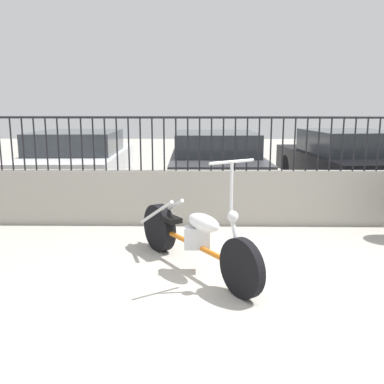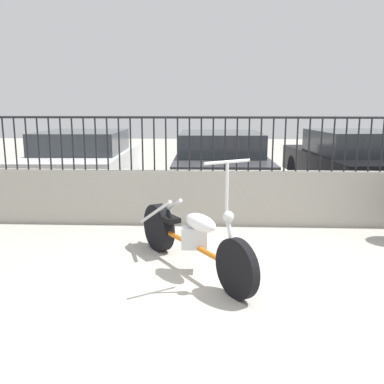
{
  "view_description": "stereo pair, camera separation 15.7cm",
  "coord_description": "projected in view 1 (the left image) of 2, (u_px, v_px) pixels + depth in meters",
  "views": [
    {
      "loc": [
        -0.28,
        -4.02,
        1.82
      ],
      "look_at": [
        -0.37,
        1.53,
        0.7
      ],
      "focal_mm": 40.0,
      "sensor_mm": 36.0,
      "label": 1
    },
    {
      "loc": [
        -0.12,
        -4.01,
        1.82
      ],
      "look_at": [
        -0.37,
        1.53,
        0.7
      ],
      "focal_mm": 40.0,
      "sensor_mm": 36.0,
      "label": 2
    }
  ],
  "objects": [
    {
      "name": "fence_railing",
      "position": [
        217.0,
        135.0,
        6.42
      ],
      "size": [
        9.67,
        0.04,
        0.82
      ],
      "color": "black",
      "rests_on": "low_wall"
    },
    {
      "name": "low_wall",
      "position": [
        217.0,
        198.0,
        6.61
      ],
      "size": [
        9.67,
        0.18,
        0.85
      ],
      "color": "#9E998E",
      "rests_on": "ground_plane"
    },
    {
      "name": "car_white",
      "position": [
        79.0,
        160.0,
        9.24
      ],
      "size": [
        2.01,
        4.31,
        1.3
      ],
      "rotation": [
        0.0,
        0.0,
        1.6
      ],
      "color": "black",
      "rests_on": "ground_plane"
    },
    {
      "name": "car_black",
      "position": [
        346.0,
        160.0,
        9.26
      ],
      "size": [
        2.28,
        4.26,
        1.31
      ],
      "rotation": [
        0.0,
        0.0,
        1.68
      ],
      "color": "black",
      "rests_on": "ground_plane"
    },
    {
      "name": "car_dark_grey",
      "position": [
        215.0,
        161.0,
        9.18
      ],
      "size": [
        1.93,
        4.36,
        1.28
      ],
      "rotation": [
        0.0,
        0.0,
        1.59
      ],
      "color": "black",
      "rests_on": "ground_plane"
    },
    {
      "name": "motorcycle_orange",
      "position": [
        189.0,
        236.0,
        4.85
      ],
      "size": [
        1.39,
        1.99,
        1.32
      ],
      "rotation": [
        0.0,
        0.0,
        -0.98
      ],
      "color": "black",
      "rests_on": "ground_plane"
    },
    {
      "name": "ground_plane",
      "position": [
        226.0,
        290.0,
        4.29
      ],
      "size": [
        40.0,
        40.0,
        0.0
      ],
      "primitive_type": "plane",
      "color": "#ADA89E"
    }
  ]
}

